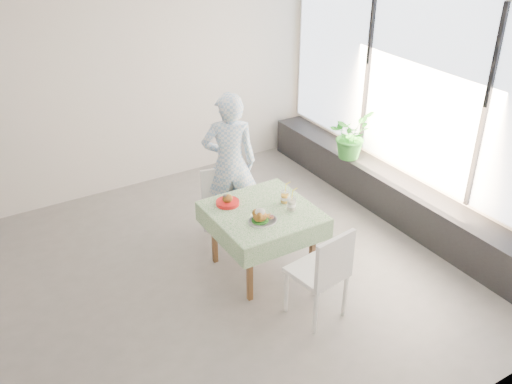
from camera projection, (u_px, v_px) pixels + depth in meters
floor at (195, 286)px, 5.96m from camera, size 6.00×6.00×0.00m
ceiling at (176, 12)px, 4.61m from camera, size 6.00×6.00×0.00m
wall_back at (102, 91)px, 7.16m from camera, size 6.00×0.02×2.80m
wall_front at (365, 325)px, 3.41m from camera, size 6.00×0.02×2.80m
wall_right at (420, 108)px, 6.65m from camera, size 0.02×5.00×2.80m
window_pane at (422, 87)px, 6.51m from camera, size 0.01×4.80×2.18m
window_ledge at (396, 198)px, 7.11m from camera, size 0.40×4.80×0.50m
cafe_table at (262, 233)px, 6.02m from camera, size 1.05×1.05×0.74m
chair_far at (222, 217)px, 6.71m from camera, size 0.45×0.45×0.81m
chair_near at (317, 289)px, 5.45m from camera, size 0.53×0.53×0.98m
diner at (230, 163)px, 6.57m from camera, size 0.74×0.62×1.72m
main_dish at (261, 218)px, 5.65m from camera, size 0.31×0.31×0.16m
juice_cup_orange at (285, 197)px, 5.99m from camera, size 0.10×0.10×0.27m
juice_cup_lemonade at (291, 204)px, 5.86m from camera, size 0.10×0.10×0.27m
second_dish at (228, 201)px, 5.97m from camera, size 0.25×0.25×0.12m
potted_plant at (350, 135)px, 7.42m from camera, size 0.71×0.68×0.62m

